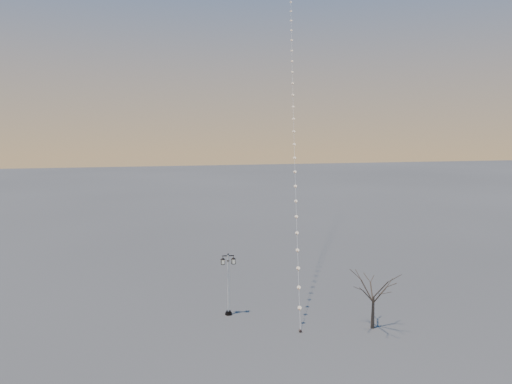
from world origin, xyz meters
name	(u,v)px	position (x,y,z in m)	size (l,w,h in m)	color
ground	(279,331)	(0.00, 0.00, 0.00)	(300.00, 300.00, 0.00)	#444445
street_lamp	(228,281)	(-2.80, 3.48, 2.53)	(1.16, 0.51, 4.57)	black
bare_tree	(374,288)	(6.31, -1.04, 2.82)	(2.45, 2.45, 4.06)	#352B22
kite_train	(293,80)	(6.74, 18.67, 18.49)	(11.41, 39.10, 37.22)	#30221C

